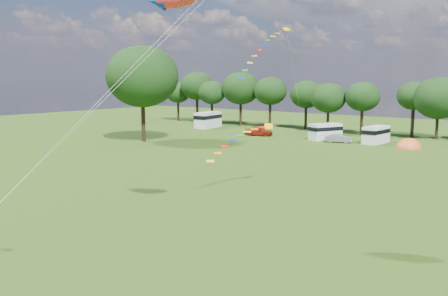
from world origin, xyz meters
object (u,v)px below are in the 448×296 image
Objects in this scene: campervan_b at (325,131)px; campervan_c at (376,134)px; tent_orange at (409,148)px; big_tree at (142,76)px; car_a at (259,131)px; car_b at (339,138)px; campervan_a at (208,119)px.

campervan_c is (7.10, 0.92, 0.00)m from campervan_b.
campervan_b is 1.06× the size of campervan_c.
campervan_b is 12.38m from tent_orange.
big_tree is 3.02× the size of car_a.
big_tree reaches higher than tent_orange.
car_a is 22.56m from tent_orange.
campervan_c is at bearing -79.50° from car_b.
campervan_c is (31.29, -1.77, -0.23)m from campervan_a.
car_b is 0.69× the size of campervan_c.
campervan_a is 1.15× the size of campervan_b.
car_a is at bearing -115.20° from campervan_a.
car_a is 14.63m from campervan_a.
campervan_c is at bearing -95.47° from car_a.
campervan_c is at bearing -100.46° from campervan_a.
tent_orange is (22.55, 0.53, -0.71)m from car_a.
campervan_c is at bearing 156.77° from tent_orange.
tent_orange is at bearing -109.88° from campervan_c.
car_a is at bearing 59.74° from big_tree.
big_tree is 3.69× the size of tent_orange.
car_b is 0.65× the size of campervan_b.
car_a is at bearing 71.33° from car_b.
campervan_a is (-4.90, 19.92, -7.53)m from big_tree.
tent_orange is (36.44, -3.98, -1.47)m from campervan_a.
campervan_c is (26.39, 18.15, -7.76)m from big_tree.
big_tree is at bearing 127.87° from campervan_c.
campervan_a is (-27.00, 4.27, 0.89)m from car_b.
big_tree is 32.96m from campervan_c.
car_a reaches higher than tent_orange.
tent_orange reaches higher than car_b.
campervan_a is at bearing 173.77° from tent_orange.
big_tree is at bearing 155.87° from campervan_b.
big_tree reaches higher than car_b.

